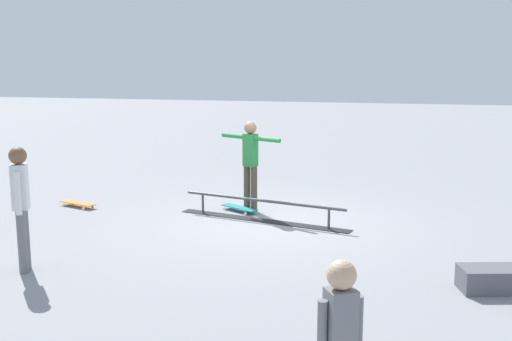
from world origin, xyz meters
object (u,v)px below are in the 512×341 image
object	(u,v)px
grind_rail	(263,212)
bystander_white_shirt	(21,202)
skateboard_main	(239,208)
loose_skateboard_orange	(78,203)
skater_main	(250,159)

from	to	relation	value
grind_rail	bystander_white_shirt	distance (m)	4.25
grind_rail	skateboard_main	xyz separation A→B (m)	(0.58, -0.55, -0.10)
grind_rail	loose_skateboard_orange	world-z (taller)	grind_rail
bystander_white_shirt	skater_main	bearing A→B (deg)	127.94
grind_rail	bystander_white_shirt	size ratio (longest dim) A/B	1.90
skateboard_main	loose_skateboard_orange	size ratio (longest dim) A/B	0.96
skateboard_main	loose_skateboard_orange	xyz separation A→B (m)	(3.15, 0.39, 0.00)
bystander_white_shirt	loose_skateboard_orange	world-z (taller)	bystander_white_shirt
skater_main	bystander_white_shirt	bearing A→B (deg)	86.87
skater_main	skateboard_main	bearing A→B (deg)	56.68
skater_main	bystander_white_shirt	size ratio (longest dim) A/B	1.00
grind_rail	bystander_white_shirt	bearing A→B (deg)	65.58
grind_rail	skater_main	world-z (taller)	skater_main
skater_main	loose_skateboard_orange	size ratio (longest dim) A/B	2.07
skater_main	grind_rail	bearing A→B (deg)	145.82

